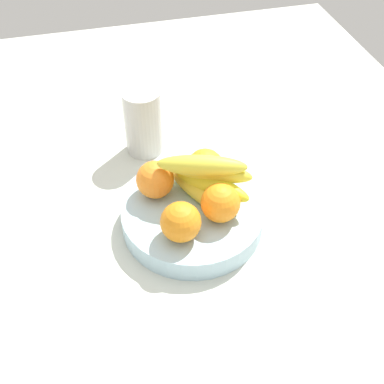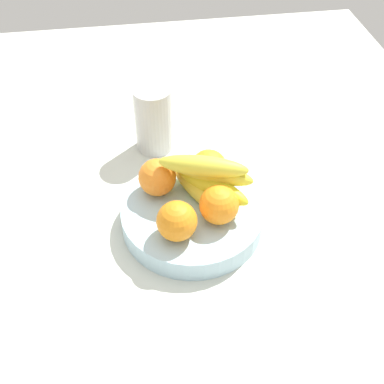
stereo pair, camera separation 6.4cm
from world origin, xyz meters
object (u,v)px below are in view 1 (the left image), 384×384
Objects in this scene: fruit_bowl at (192,215)px; orange_front_left at (181,222)px; orange_front_right at (221,203)px; orange_back_left at (155,180)px; orange_center at (205,167)px; banana_bunch at (205,178)px; thermos_tumbler at (143,122)px.

orange_front_left reaches higher than fruit_bowl.
orange_front_right is 14.02cm from orange_back_left.
banana_bunch is (4.70, -1.33, 1.56)cm from orange_center.
orange_front_right is at bearing 49.43° from fruit_bowl.
orange_back_left reaches higher than fruit_bowl.
fruit_bowl is at bearing 48.48° from orange_back_left.
orange_back_left is (-5.37, -6.07, 6.04)cm from fruit_bowl.
orange_center is (-10.41, -0.11, 0.00)cm from orange_front_right.
orange_front_right is 0.40× the size of banana_bunch.
orange_center is (-13.24, 8.17, 0.00)cm from orange_front_left.
thermos_tumbler is (-31.93, -1.10, -0.52)cm from orange_front_left.
orange_back_left is (-9.22, -10.56, 0.00)cm from orange_front_right.
thermos_tumbler is at bearing 176.58° from orange_back_left.
banana_bunch is at bearing 18.75° from thermos_tumbler.
orange_center is at bearing 164.18° from banana_bunch.
orange_center and orange_back_left have the same top height.
orange_back_left is at bearing -131.52° from fruit_bowl.
orange_back_left is 0.40× the size of banana_bunch.
fruit_bowl is at bearing 10.94° from thermos_tumbler.
orange_center is 10.52cm from orange_back_left.
thermos_tumbler reaches higher than fruit_bowl.
orange_front_left and orange_front_right have the same top height.
orange_back_left is at bearing -3.42° from thermos_tumbler.
thermos_tumbler is (-29.10, -9.38, -0.52)cm from orange_front_right.
thermos_tumbler is at bearing -162.14° from orange_front_right.
orange_front_right is 1.00× the size of orange_center.
fruit_bowl is 10.11cm from orange_back_left.
orange_center is 20.87cm from thermos_tumbler.
orange_back_left is at bearing -111.06° from banana_bunch.
orange_front_right is 10.41cm from orange_center.
orange_back_left is (-12.05, -2.29, 0.00)cm from orange_front_left.
fruit_bowl is 1.78× the size of thermos_tumbler.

